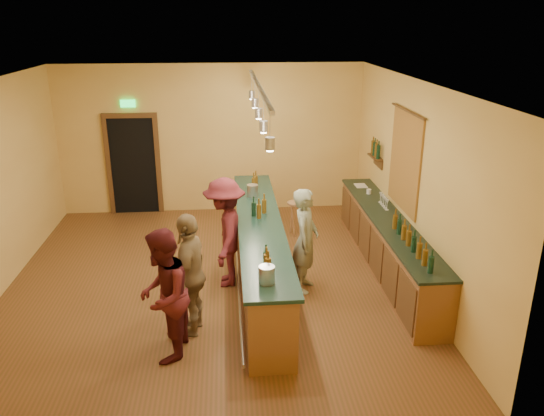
{
  "coord_description": "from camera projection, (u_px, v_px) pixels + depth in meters",
  "views": [
    {
      "loc": [
        0.32,
        -7.82,
        4.09
      ],
      "look_at": [
        1.02,
        0.2,
        1.18
      ],
      "focal_mm": 35.0,
      "sensor_mm": 36.0,
      "label": 1
    }
  ],
  "objects": [
    {
      "name": "ceiling",
      "position": [
        203.0,
        83.0,
        7.6
      ],
      "size": [
        6.5,
        7.0,
        0.02
      ],
      "primitive_type": "cube",
      "color": "silver",
      "rests_on": "wall_back"
    },
    {
      "name": "pendant_track",
      "position": [
        259.0,
        97.0,
        7.74
      ],
      "size": [
        0.11,
        4.6,
        0.5
      ],
      "color": "silver",
      "rests_on": "ceiling"
    },
    {
      "name": "wall_back",
      "position": [
        212.0,
        139.0,
        11.42
      ],
      "size": [
        6.5,
        0.02,
        3.2
      ],
      "primitive_type": "cube",
      "color": "gold",
      "rests_on": "floor"
    },
    {
      "name": "customer_a",
      "position": [
        163.0,
        296.0,
        6.51
      ],
      "size": [
        0.75,
        0.91,
        1.72
      ],
      "primitive_type": "imported",
      "rotation": [
        0.0,
        0.0,
        -1.69
      ],
      "color": "#59191E",
      "rests_on": "floor"
    },
    {
      "name": "floor",
      "position": [
        211.0,
        282.0,
        8.69
      ],
      "size": [
        7.0,
        7.0,
        0.0
      ],
      "primitive_type": "plane",
      "color": "brown",
      "rests_on": "ground"
    },
    {
      "name": "wall_front",
      "position": [
        197.0,
        304.0,
        4.86
      ],
      "size": [
        6.5,
        0.02,
        3.2
      ],
      "primitive_type": "cube",
      "color": "gold",
      "rests_on": "floor"
    },
    {
      "name": "bartender",
      "position": [
        305.0,
        240.0,
        8.19
      ],
      "size": [
        0.58,
        0.71,
        1.67
      ],
      "primitive_type": "imported",
      "rotation": [
        0.0,
        0.0,
        1.24
      ],
      "color": "gray",
      "rests_on": "floor"
    },
    {
      "name": "tasting_bar",
      "position": [
        260.0,
        246.0,
        8.54
      ],
      "size": [
        0.74,
        5.1,
        1.38
      ],
      "color": "brown",
      "rests_on": "floor"
    },
    {
      "name": "tapestry",
      "position": [
        405.0,
        162.0,
        8.7
      ],
      "size": [
        0.03,
        1.4,
        1.6
      ],
      "primitive_type": "cube",
      "color": "#93371D",
      "rests_on": "wall_right"
    },
    {
      "name": "customer_b",
      "position": [
        191.0,
        274.0,
        7.06
      ],
      "size": [
        0.6,
        1.07,
        1.72
      ],
      "primitive_type": "imported",
      "rotation": [
        0.0,
        0.0,
        -1.76
      ],
      "color": "#997A51",
      "rests_on": "floor"
    },
    {
      "name": "doorway",
      "position": [
        133.0,
        163.0,
        11.42
      ],
      "size": [
        1.15,
        0.09,
        2.48
      ],
      "color": "black",
      "rests_on": "wall_back"
    },
    {
      "name": "bar_stool",
      "position": [
        295.0,
        209.0,
        10.42
      ],
      "size": [
        0.33,
        0.33,
        0.67
      ],
      "rotation": [
        0.0,
        0.0,
        0.31
      ],
      "color": "#A47B4A",
      "rests_on": "floor"
    },
    {
      "name": "back_counter",
      "position": [
        387.0,
        244.0,
        8.93
      ],
      "size": [
        0.6,
        4.55,
        1.27
      ],
      "color": "brown",
      "rests_on": "floor"
    },
    {
      "name": "customer_c",
      "position": [
        225.0,
        233.0,
        8.35
      ],
      "size": [
        0.73,
        1.18,
        1.77
      ],
      "primitive_type": "imported",
      "rotation": [
        0.0,
        0.0,
        -1.63
      ],
      "color": "#59191E",
      "rests_on": "floor"
    },
    {
      "name": "wall_right",
      "position": [
        413.0,
        183.0,
        8.41
      ],
      "size": [
        0.02,
        7.0,
        3.2
      ],
      "primitive_type": "cube",
      "color": "gold",
      "rests_on": "floor"
    },
    {
      "name": "bottle_shelf",
      "position": [
        376.0,
        151.0,
        10.16
      ],
      "size": [
        0.17,
        0.55,
        0.54
      ],
      "color": "#503418",
      "rests_on": "wall_right"
    }
  ]
}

